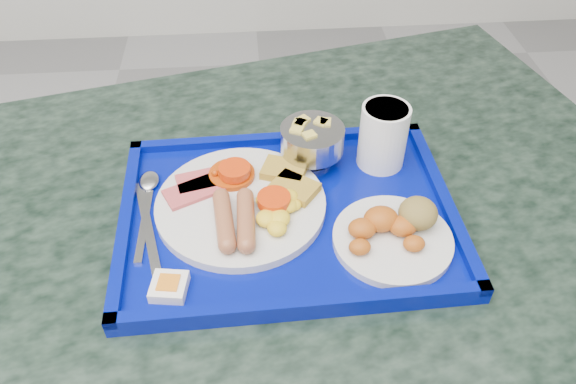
# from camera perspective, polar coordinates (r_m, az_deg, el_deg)

# --- Properties ---
(table) EXTENTS (1.44, 1.13, 0.80)m
(table) POSITION_cam_1_polar(r_m,az_deg,el_deg) (1.00, -2.37, -10.22)
(table) COLOR slate
(table) RESTS_ON floor
(tray) EXTENTS (0.49, 0.37, 0.03)m
(tray) POSITION_cam_1_polar(r_m,az_deg,el_deg) (0.83, -0.00, -2.35)
(tray) COLOR #020E84
(tray) RESTS_ON table
(main_plate) EXTENTS (0.25, 0.25, 0.04)m
(main_plate) POSITION_cam_1_polar(r_m,az_deg,el_deg) (0.82, -4.30, -1.02)
(main_plate) COLOR silver
(main_plate) RESTS_ON tray
(bread_plate) EXTENTS (0.17, 0.17, 0.05)m
(bread_plate) POSITION_cam_1_polar(r_m,az_deg,el_deg) (0.79, 10.83, -3.89)
(bread_plate) COLOR silver
(bread_plate) RESTS_ON tray
(fruit_bowl) EXTENTS (0.10, 0.10, 0.07)m
(fruit_bowl) POSITION_cam_1_polar(r_m,az_deg,el_deg) (0.88, 2.44, 5.34)
(fruit_bowl) COLOR #ABABAD
(fruit_bowl) RESTS_ON tray
(juice_cup) EXTENTS (0.07, 0.07, 0.10)m
(juice_cup) POSITION_cam_1_polar(r_m,az_deg,el_deg) (0.88, 9.66, 5.81)
(juice_cup) COLOR white
(juice_cup) RESTS_ON tray
(spoon) EXTENTS (0.03, 0.19, 0.01)m
(spoon) POSITION_cam_1_polar(r_m,az_deg,el_deg) (0.87, -14.06, -0.04)
(spoon) COLOR #ABABAD
(spoon) RESTS_ON tray
(knife) EXTENTS (0.06, 0.19, 0.00)m
(knife) POSITION_cam_1_polar(r_m,az_deg,el_deg) (0.82, -14.07, -3.44)
(knife) COLOR #ABABAD
(knife) RESTS_ON tray
(jam_packet) EXTENTS (0.05, 0.05, 0.02)m
(jam_packet) POSITION_cam_1_polar(r_m,az_deg,el_deg) (0.74, -11.98, -9.38)
(jam_packet) COLOR white
(jam_packet) RESTS_ON tray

